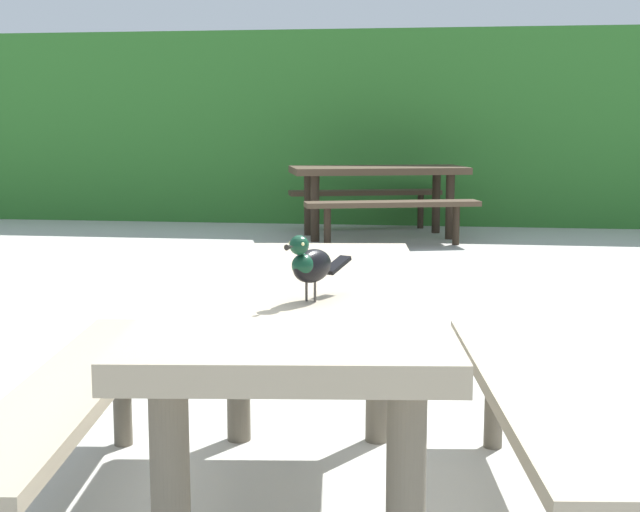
% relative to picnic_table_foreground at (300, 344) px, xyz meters
% --- Properties ---
extents(ground_plane, '(60.00, 60.00, 0.00)m').
position_rel_picnic_table_foreground_xyz_m(ground_plane, '(0.30, 0.16, -0.56)').
color(ground_plane, '#B7B5AD').
extents(hedge_wall, '(28.00, 1.92, 2.25)m').
position_rel_picnic_table_foreground_xyz_m(hedge_wall, '(0.30, 8.89, 0.57)').
color(hedge_wall, '#2D6B28').
rests_on(hedge_wall, ground).
extents(picnic_table_foreground, '(1.87, 1.90, 0.74)m').
position_rel_picnic_table_foreground_xyz_m(picnic_table_foreground, '(0.00, 0.00, 0.00)').
color(picnic_table_foreground, gray).
rests_on(picnic_table_foreground, ground).
extents(bird_grackle, '(0.16, 0.27, 0.18)m').
position_rel_picnic_table_foreground_xyz_m(bird_grackle, '(0.07, -0.26, 0.29)').
color(bird_grackle, black).
rests_on(bird_grackle, picnic_table_foreground).
extents(picnic_table_mid_left, '(2.11, 2.09, 0.74)m').
position_rel_picnic_table_foreground_xyz_m(picnic_table_mid_left, '(-0.28, 6.84, 0.00)').
color(picnic_table_mid_left, '#473828').
rests_on(picnic_table_mid_left, ground).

